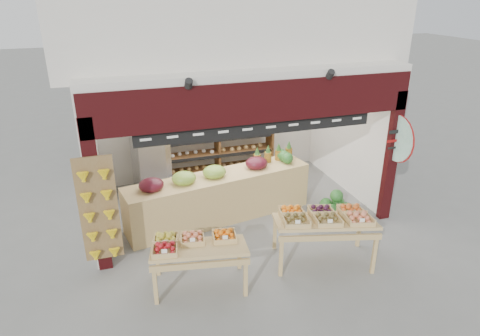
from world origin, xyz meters
name	(u,v)px	position (x,y,z in m)	size (l,w,h in m)	color
ground	(240,214)	(0.00, 0.00, 0.00)	(60.00, 60.00, 0.00)	slate
shop_structure	(216,11)	(0.00, 1.61, 3.92)	(6.36, 5.12, 5.40)	silver
banana_board	(99,212)	(-2.73, -1.17, 1.12)	(0.60, 0.15, 1.80)	olive
gift_sign	(397,138)	(2.75, -1.15, 1.75)	(0.04, 0.93, 0.92)	silver
back_shelving	(217,136)	(0.02, 1.83, 1.11)	(2.75, 0.45, 1.72)	brown
refrigerator	(150,154)	(-1.59, 1.69, 0.92)	(0.71, 0.71, 1.83)	silver
cardboard_stack	(187,207)	(-1.09, 0.22, 0.24)	(1.05, 0.76, 0.65)	beige
mid_counter	(219,195)	(-0.46, -0.04, 0.52)	(3.89, 1.39, 1.18)	tan
display_table_left	(192,245)	(-1.42, -1.94, 0.72)	(1.59, 1.07, 0.95)	tan
display_table_right	(324,218)	(0.82, -2.00, 0.83)	(1.84, 1.32, 1.05)	tan
watermelon_pile	(335,206)	(1.89, -0.59, 0.17)	(0.67, 0.67, 0.52)	#1B521B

